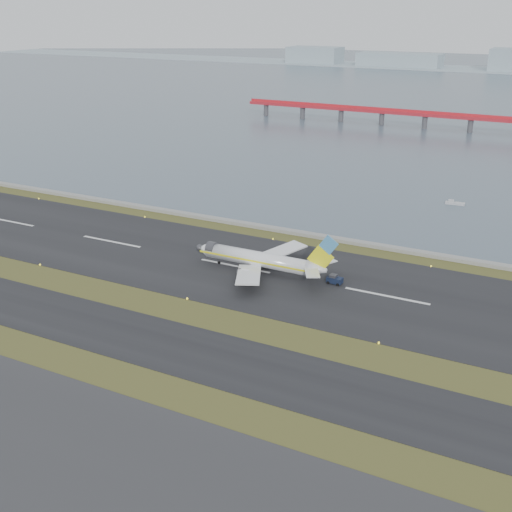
{
  "coord_description": "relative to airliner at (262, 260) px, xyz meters",
  "views": [
    {
      "loc": [
        74.45,
        -103.09,
        62.52
      ],
      "look_at": [
        10.19,
        22.0,
        7.45
      ],
      "focal_mm": 45.0,
      "sensor_mm": 36.0,
      "label": 1
    }
  ],
  "objects": [
    {
      "name": "ground",
      "position": [
        -8.08,
        -29.44,
        -3.46
      ],
      "size": [
        1000.0,
        1000.0,
        0.0
      ],
      "primitive_type": "plane",
      "color": "#324217",
      "rests_on": "ground"
    },
    {
      "name": "airliner",
      "position": [
        0.0,
        0.0,
        0.0
      ],
      "size": [
        38.52,
        32.89,
        12.8
      ],
      "color": "white",
      "rests_on": "ground"
    },
    {
      "name": "runway_strip",
      "position": [
        -8.08,
        0.56,
        -3.41
      ],
      "size": [
        1000.0,
        45.0,
        0.1
      ],
      "primitive_type": "cube",
      "color": "black",
      "rests_on": "ground"
    },
    {
      "name": "red_pier",
      "position": [
        11.92,
        220.56,
        3.82
      ],
      "size": [
        260.0,
        5.0,
        10.2
      ],
      "color": "red",
      "rests_on": "ground"
    },
    {
      "name": "pushback_tug",
      "position": [
        18.62,
        1.74,
        -2.32
      ],
      "size": [
        3.78,
        2.38,
        2.35
      ],
      "rotation": [
        0.0,
        0.0,
        -0.06
      ],
      "color": "#121C34",
      "rests_on": "ground"
    },
    {
      "name": "bay_water",
      "position": [
        -8.08,
        430.56,
        -3.46
      ],
      "size": [
        1400.0,
        800.0,
        1.3
      ],
      "primitive_type": "cube",
      "color": "#414F5D",
      "rests_on": "ground"
    },
    {
      "name": "workboat_near",
      "position": [
        31.08,
        82.42,
        -2.97
      ],
      "size": [
        6.45,
        2.5,
        1.53
      ],
      "rotation": [
        0.0,
        0.0,
        0.08
      ],
      "color": "#B7B7BB",
      "rests_on": "ground"
    },
    {
      "name": "seawall",
      "position": [
        -8.08,
        30.56,
        -2.96
      ],
      "size": [
        1000.0,
        2.5,
        1.0
      ],
      "primitive_type": "cube",
      "color": "gray",
      "rests_on": "ground"
    },
    {
      "name": "taxiway_strip",
      "position": [
        -8.08,
        -41.44,
        -3.41
      ],
      "size": [
        1000.0,
        18.0,
        0.1
      ],
      "primitive_type": "cube",
      "color": "black",
      "rests_on": "ground"
    }
  ]
}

